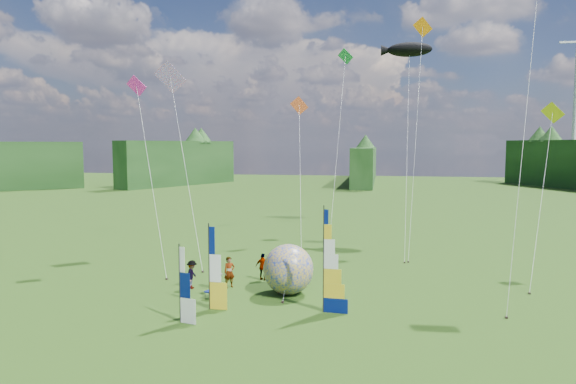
% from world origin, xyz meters
% --- Properties ---
extents(ground, '(220.00, 220.00, 0.00)m').
position_xyz_m(ground, '(0.00, 0.00, 0.00)').
color(ground, '#326316').
rests_on(ground, ground).
extents(treeline_ring, '(210.00, 210.00, 8.00)m').
position_xyz_m(treeline_ring, '(0.00, 0.00, 4.00)').
color(treeline_ring, '#2E5524').
rests_on(treeline_ring, ground).
extents(turbine_right, '(8.00, 1.20, 30.00)m').
position_xyz_m(turbine_right, '(45.00, 102.00, 15.00)').
color(turbine_right, silver).
rests_on(turbine_right, ground).
extents(feather_banner_main, '(1.32, 0.18, 4.86)m').
position_xyz_m(feather_banner_main, '(0.94, 2.58, 2.43)').
color(feather_banner_main, '#05145A').
rests_on(feather_banner_main, ground).
extents(side_banner_left, '(1.10, 0.12, 3.99)m').
position_xyz_m(side_banner_left, '(-4.45, 2.05, 2.00)').
color(side_banner_left, gold).
rests_on(side_banner_left, ground).
extents(side_banner_far, '(1.00, 0.32, 3.40)m').
position_xyz_m(side_banner_far, '(-5.10, 0.04, 1.70)').
color(side_banner_far, white).
rests_on(side_banner_far, ground).
extents(bol_inflatable, '(3.28, 3.28, 2.64)m').
position_xyz_m(bol_inflatable, '(-1.20, 5.18, 1.32)').
color(bol_inflatable, '#0F299F').
rests_on(bol_inflatable, ground).
extents(spectator_a, '(0.74, 0.70, 1.71)m').
position_xyz_m(spectator_a, '(-4.61, 5.83, 0.85)').
color(spectator_a, '#66594C').
rests_on(spectator_a, ground).
extents(spectator_b, '(0.83, 0.50, 1.61)m').
position_xyz_m(spectator_b, '(-5.16, 5.20, 0.81)').
color(spectator_b, '#66594C').
rests_on(spectator_b, ground).
extents(spectator_c, '(0.44, 1.03, 1.55)m').
position_xyz_m(spectator_c, '(-6.55, 5.25, 0.78)').
color(spectator_c, '#66594C').
rests_on(spectator_c, ground).
extents(spectator_d, '(0.98, 0.55, 1.57)m').
position_xyz_m(spectator_d, '(-3.13, 7.62, 0.79)').
color(spectator_d, '#66594C').
rests_on(spectator_d, ground).
extents(camp_chair, '(0.68, 0.68, 0.92)m').
position_xyz_m(camp_chair, '(-4.93, 3.59, 0.46)').
color(camp_chair, '#0B1759').
rests_on(camp_chair, ground).
extents(kite_whale, '(9.10, 15.88, 17.79)m').
position_xyz_m(kite_whale, '(5.40, 19.31, 8.89)').
color(kite_whale, black).
rests_on(kite_whale, ground).
extents(kite_rainbow_delta, '(11.33, 12.90, 14.79)m').
position_xyz_m(kite_rainbow_delta, '(-9.65, 12.26, 7.39)').
color(kite_rainbow_delta, '#D64A35').
rests_on(kite_rainbow_delta, ground).
extents(kite_parafoil, '(7.71, 11.93, 20.07)m').
position_xyz_m(kite_parafoil, '(10.60, 6.97, 10.03)').
color(kite_parafoil, red).
rests_on(kite_parafoil, ground).
extents(small_kite_red, '(7.72, 11.70, 12.28)m').
position_xyz_m(small_kite_red, '(-2.45, 16.94, 6.14)').
color(small_kite_red, '#DA5227').
rests_on(small_kite_red, ground).
extents(small_kite_orange, '(5.76, 11.21, 18.34)m').
position_xyz_m(small_kite_orange, '(5.93, 17.79, 9.17)').
color(small_kite_orange, orange).
rests_on(small_kite_orange, ground).
extents(small_kite_yellow, '(7.69, 10.56, 11.00)m').
position_xyz_m(small_kite_yellow, '(12.71, 11.01, 5.50)').
color(small_kite_yellow, '#FFEE12').
rests_on(small_kite_yellow, ground).
extents(small_kite_pink, '(6.09, 6.68, 12.83)m').
position_xyz_m(small_kite_pink, '(-10.55, 8.88, 6.42)').
color(small_kite_pink, '#EF2AA3').
rests_on(small_kite_pink, ground).
extents(small_kite_green, '(5.91, 12.89, 17.31)m').
position_xyz_m(small_kite_green, '(-0.19, 23.26, 8.66)').
color(small_kite_green, green).
rests_on(small_kite_green, ground).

